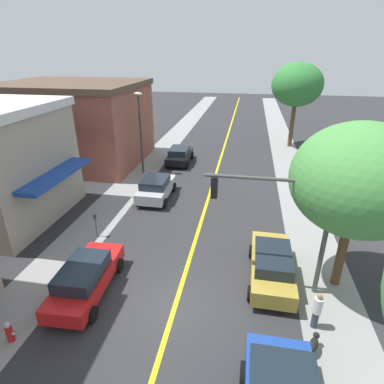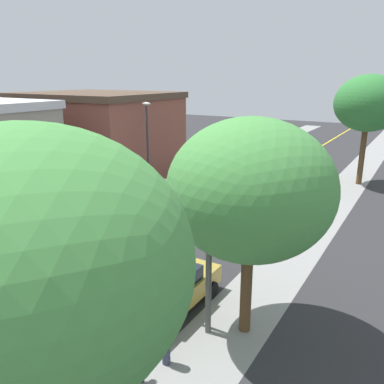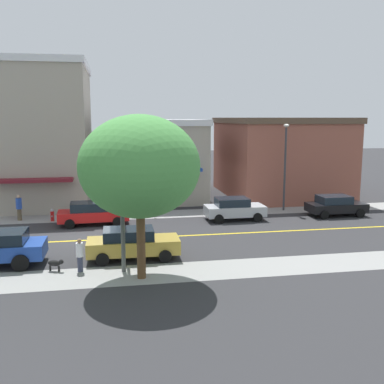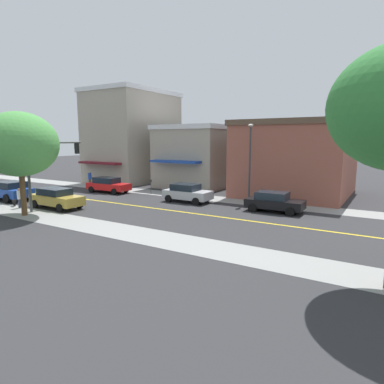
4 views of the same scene
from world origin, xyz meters
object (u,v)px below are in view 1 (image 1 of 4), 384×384
Objects in this scene: fire_hydrant at (9,332)px; pedestrian_white_shirt at (317,310)px; red_sedan_left_curb at (86,277)px; gold_sedan_right_curb at (272,264)px; street_lamp at (140,125)px; street_tree_right_corner at (359,180)px; small_dog at (314,343)px; silver_sedan_left_curb at (156,187)px; street_tree_left_near at (297,85)px; parking_meter at (95,222)px; black_sedan_left_curb at (180,155)px; traffic_light_mast at (286,212)px.

pedestrian_white_shirt reaches higher than fire_hydrant.
gold_sedan_right_curb reaches higher than red_sedan_left_curb.
street_lamp is 14.99m from red_sedan_left_curb.
street_tree_right_corner is at bearing 15.94° from pedestrian_white_shirt.
fire_hydrant is 10.78m from small_dog.
silver_sedan_left_curb is at bearing 60.02° from small_dog.
street_tree_left_near is 24.93m from parking_meter.
pedestrian_white_shirt is (1.51, -2.49, 0.01)m from gold_sedan_right_curb.
parking_meter is 4.58m from red_sedan_left_curb.
gold_sedan_right_curb is 16.93m from black_sedan_left_curb.
pedestrian_white_shirt is (9.09, -9.95, 0.02)m from silver_sedan_left_curb.
pedestrian_white_shirt is (11.61, -14.64, -3.26)m from street_lamp.
street_tree_right_corner is 1.29× the size of traffic_light_mast.
street_tree_right_corner is at bearing -79.05° from red_sedan_left_curb.
parking_meter is at bearing 109.97° from pedestrian_white_shirt.
street_tree_right_corner is 13.36m from silver_sedan_left_curb.
parking_meter is at bearing 90.59° from fire_hydrant.
fire_hydrant is 0.15× the size of traffic_light_mast.
street_lamp is (-0.64, 10.17, 3.15)m from parking_meter.
street_tree_right_corner is 1.72× the size of black_sedan_left_curb.
red_sedan_left_curb is at bearing 178.11° from silver_sedan_left_curb.
street_tree_left_near is at bearing -96.93° from traffic_light_mast.
street_lamp is (-0.72, 17.26, 3.66)m from fire_hydrant.
gold_sedan_right_curb is at bearing -76.26° from red_sedan_left_curb.
fire_hydrant is at bearing 25.71° from traffic_light_mast.
traffic_light_mast is at bearing -154.12° from gold_sedan_right_curb.
parking_meter is at bearing 18.07° from red_sedan_left_curb.
street_tree_right_corner is 8.37× the size of fire_hydrant.
traffic_light_mast is at bearing -50.72° from street_lamp.
pedestrian_white_shirt is (-1.56, -25.33, -5.55)m from street_tree_left_near.
pedestrian_white_shirt is (10.90, 2.62, 0.40)m from fire_hydrant.
street_lamp is at bearing 57.19° from small_dog.
pedestrian_white_shirt reaches higher than small_dog.
street_tree_right_corner is 1.55× the size of red_sedan_left_curb.
silver_sedan_left_curb is (2.52, -4.69, -3.28)m from street_lamp.
street_tree_right_corner is at bearing -145.62° from black_sedan_left_curb.
red_sedan_left_curb is 1.11× the size of black_sedan_left_curb.
gold_sedan_right_curb is at bearing -154.16° from black_sedan_left_curb.
red_sedan_left_curb reaches higher than parking_meter.
red_sedan_left_curb reaches higher than black_sedan_left_curb.
street_lamp is 1.57× the size of black_sedan_left_curb.
parking_meter is at bearing 171.10° from black_sedan_left_curb.
street_lamp is (-13.17, -10.70, -2.29)m from street_tree_left_near.
fire_hydrant is 3.23m from red_sedan_left_curb.
red_sedan_left_curb is 2.98× the size of pedestrian_white_shirt.
gold_sedan_right_curb reaches higher than small_dog.
traffic_light_mast is (-2.65, -0.77, -1.26)m from street_tree_right_corner.
traffic_light_mast is at bearing -96.93° from street_tree_left_near.
gold_sedan_right_curb is 2.95× the size of pedestrian_white_shirt.
traffic_light_mast is at bearing -14.28° from parking_meter.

